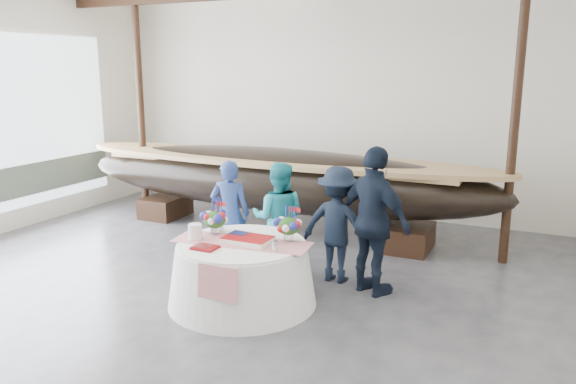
% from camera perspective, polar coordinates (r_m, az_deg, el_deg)
% --- Properties ---
extents(floor, '(10.00, 12.00, 0.01)m').
position_cam_1_polar(floor, '(7.06, -12.61, -13.01)').
color(floor, '#3D3D42').
rests_on(floor, ground).
extents(wall_back, '(10.00, 0.02, 4.50)m').
position_cam_1_polar(wall_back, '(11.70, 5.16, 8.87)').
color(wall_back, silver).
rests_on(wall_back, ground).
extents(longboat_display, '(8.35, 1.67, 1.56)m').
position_cam_1_polar(longboat_display, '(10.28, -1.35, 1.34)').
color(longboat_display, black).
rests_on(longboat_display, ground).
extents(banquet_table, '(1.93, 1.93, 0.83)m').
position_cam_1_polar(banquet_table, '(7.35, -4.67, -8.17)').
color(banquet_table, white).
rests_on(banquet_table, ground).
extents(tabletop_items, '(1.83, 0.99, 0.40)m').
position_cam_1_polar(tabletop_items, '(7.31, -4.49, -3.63)').
color(tabletop_items, red).
rests_on(tabletop_items, banquet_table).
extents(guest_woman_blue, '(0.69, 0.55, 1.65)m').
position_cam_1_polar(guest_woman_blue, '(8.58, -5.91, -2.20)').
color(guest_woman_blue, navy).
rests_on(guest_woman_blue, ground).
extents(guest_woman_teal, '(0.95, 0.83, 1.66)m').
position_cam_1_polar(guest_woman_teal, '(8.30, -0.97, -2.62)').
color(guest_woman_teal, teal).
rests_on(guest_woman_teal, ground).
extents(guest_man_left, '(1.10, 0.66, 1.66)m').
position_cam_1_polar(guest_man_left, '(7.97, 5.09, -3.30)').
color(guest_man_left, black).
rests_on(guest_man_left, ground).
extents(guest_man_right, '(1.27, 0.97, 2.01)m').
position_cam_1_polar(guest_man_right, '(7.53, 8.77, -2.99)').
color(guest_man_right, black).
rests_on(guest_man_right, ground).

